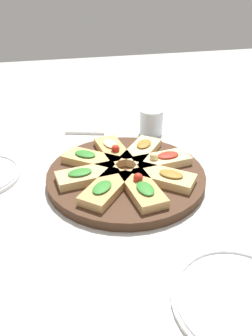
{
  "coord_description": "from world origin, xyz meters",
  "views": [
    {
      "loc": [
        0.18,
        0.74,
        0.5
      ],
      "look_at": [
        0.0,
        0.0,
        0.04
      ],
      "focal_mm": 35.0,
      "sensor_mm": 36.0,
      "label": 1
    }
  ],
  "objects_px": {
    "water_glass": "(151,122)",
    "napkin_stack": "(87,126)",
    "serving_board": "(126,176)",
    "plate_left": "(240,300)"
  },
  "relations": [
    {
      "from": "water_glass",
      "to": "napkin_stack",
      "type": "bearing_deg",
      "value": -26.21
    },
    {
      "from": "plate_left",
      "to": "water_glass",
      "type": "height_order",
      "value": "water_glass"
    },
    {
      "from": "serving_board",
      "to": "plate_left",
      "type": "distance_m",
      "value": 0.44
    },
    {
      "from": "serving_board",
      "to": "water_glass",
      "type": "height_order",
      "value": "water_glass"
    },
    {
      "from": "serving_board",
      "to": "plate_left",
      "type": "relative_size",
      "value": 1.8
    },
    {
      "from": "water_glass",
      "to": "plate_left",
      "type": "bearing_deg",
      "value": 84.96
    },
    {
      "from": "serving_board",
      "to": "plate_left",
      "type": "bearing_deg",
      "value": 102.62
    },
    {
      "from": "plate_left",
      "to": "water_glass",
      "type": "relative_size",
      "value": 2.69
    },
    {
      "from": "plate_left",
      "to": "water_glass",
      "type": "distance_m",
      "value": 0.7
    },
    {
      "from": "serving_board",
      "to": "napkin_stack",
      "type": "relative_size",
      "value": 3.09
    }
  ]
}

